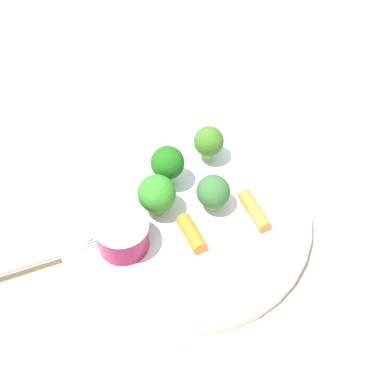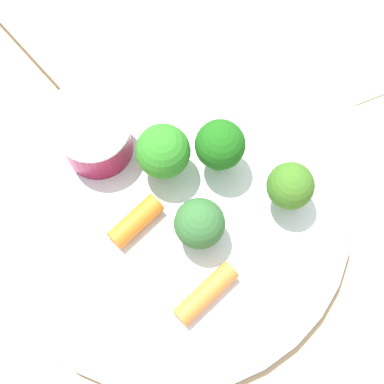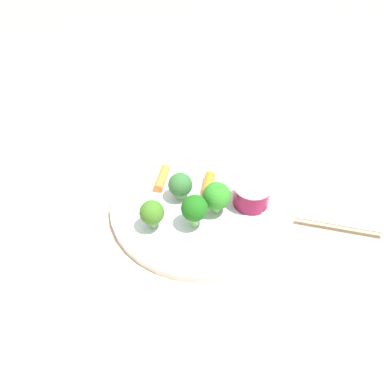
{
  "view_description": "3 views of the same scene",
  "coord_description": "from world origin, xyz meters",
  "views": [
    {
      "loc": [
        0.19,
        0.33,
        0.53
      ],
      "look_at": [
        -0.02,
        -0.01,
        0.03
      ],
      "focal_mm": 54.37,
      "sensor_mm": 36.0,
      "label": 1
    },
    {
      "loc": [
        -0.11,
        0.11,
        0.41
      ],
      "look_at": [
        -0.01,
        -0.02,
        0.02
      ],
      "focal_mm": 50.95,
      "sensor_mm": 36.0,
      "label": 2
    },
    {
      "loc": [
        0.01,
        -0.44,
        0.45
      ],
      "look_at": [
        -0.02,
        0.01,
        0.02
      ],
      "focal_mm": 37.49,
      "sensor_mm": 36.0,
      "label": 3
    }
  ],
  "objects": [
    {
      "name": "broccoli_floret_1",
      "position": [
        -0.01,
        -0.05,
        0.05
      ],
      "size": [
        0.04,
        0.04,
        0.05
      ],
      "color": "#81BB63",
      "rests_on": "plate"
    },
    {
      "name": "sauce_cup",
      "position": [
        0.08,
        -0.0,
        0.03
      ],
      "size": [
        0.06,
        0.06,
        0.04
      ],
      "color": "maroon",
      "rests_on": "plate"
    },
    {
      "name": "fork",
      "position": [
        0.17,
        -0.03,
        0.01
      ],
      "size": [
        0.19,
        0.04,
        0.0
      ],
      "color": "beige",
      "rests_on": "plate"
    },
    {
      "name": "broccoli_floret_2",
      "position": [
        0.02,
        -0.02,
        0.04
      ],
      "size": [
        0.04,
        0.04,
        0.05
      ],
      "color": "#8CC062",
      "rests_on": "plate"
    },
    {
      "name": "carrot_stick_1",
      "position": [
        -0.07,
        0.04,
        0.02
      ],
      "size": [
        0.02,
        0.05,
        0.02
      ],
      "primitive_type": "cylinder",
      "rotation": [
        1.57,
        0.0,
        3.0
      ],
      "color": "orange",
      "rests_on": "plate"
    },
    {
      "name": "napkin",
      "position": [
        -0.03,
        -0.27,
        0.0
      ],
      "size": [
        0.2,
        0.2,
        0.0
      ],
      "primitive_type": "cube",
      "rotation": [
        0.0,
        0.0,
        -0.49
      ],
      "color": "silver",
      "rests_on": "ground_plane"
    },
    {
      "name": "carrot_stick_0",
      "position": [
        0.01,
        0.03,
        0.02
      ],
      "size": [
        0.02,
        0.05,
        0.02
      ],
      "primitive_type": "cylinder",
      "rotation": [
        1.57,
        0.0,
        3.03
      ],
      "color": "orange",
      "rests_on": "plate"
    },
    {
      "name": "broccoli_floret_0",
      "position": [
        -0.03,
        0.01,
        0.04
      ],
      "size": [
        0.04,
        0.04,
        0.05
      ],
      "color": "#86B174",
      "rests_on": "plate"
    },
    {
      "name": "plate",
      "position": [
        0.0,
        0.0,
        0.01
      ],
      "size": [
        0.28,
        0.28,
        0.01
      ],
      "primitive_type": "cylinder",
      "color": "white",
      "rests_on": "ground_plane"
    },
    {
      "name": "ground_plane",
      "position": [
        0.0,
        0.0,
        0.0
      ],
      "size": [
        2.4,
        2.4,
        0.0
      ],
      "primitive_type": "plane",
      "color": "tan"
    },
    {
      "name": "broccoli_floret_3",
      "position": [
        -0.07,
        -0.06,
        0.04
      ],
      "size": [
        0.04,
        0.04,
        0.05
      ],
      "color": "#88B661",
      "rests_on": "plate"
    }
  ]
}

